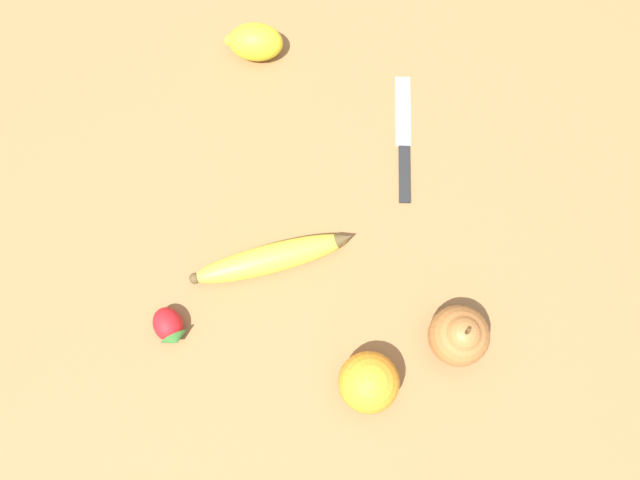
{
  "coord_description": "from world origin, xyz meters",
  "views": [
    {
      "loc": [
        0.03,
        0.28,
        0.86
      ],
      "look_at": [
        0.08,
        0.07,
        0.03
      ],
      "focal_mm": 35.0,
      "sensor_mm": 36.0,
      "label": 1
    }
  ],
  "objects_px": {
    "banana": "(272,258)",
    "strawberry": "(169,327)",
    "orange": "(369,382)",
    "pear": "(459,335)",
    "lemon": "(255,42)",
    "paring_knife": "(404,143)"
  },
  "relations": [
    {
      "from": "paring_knife",
      "to": "strawberry",
      "type": "bearing_deg",
      "value": -138.92
    },
    {
      "from": "banana",
      "to": "orange",
      "type": "height_order",
      "value": "orange"
    },
    {
      "from": "strawberry",
      "to": "lemon",
      "type": "bearing_deg",
      "value": 137.66
    },
    {
      "from": "pear",
      "to": "paring_knife",
      "type": "distance_m",
      "value": 0.29
    },
    {
      "from": "strawberry",
      "to": "lemon",
      "type": "height_order",
      "value": "lemon"
    },
    {
      "from": "banana",
      "to": "strawberry",
      "type": "height_order",
      "value": "banana"
    },
    {
      "from": "banana",
      "to": "pear",
      "type": "relative_size",
      "value": 2.18
    },
    {
      "from": "banana",
      "to": "strawberry",
      "type": "distance_m",
      "value": 0.17
    },
    {
      "from": "orange",
      "to": "lemon",
      "type": "height_order",
      "value": "orange"
    },
    {
      "from": "orange",
      "to": "pear",
      "type": "xyz_separation_m",
      "value": [
        -0.1,
        -0.08,
        0.0
      ]
    },
    {
      "from": "paring_knife",
      "to": "orange",
      "type": "bearing_deg",
      "value": -98.85
    },
    {
      "from": "strawberry",
      "to": "paring_knife",
      "type": "height_order",
      "value": "strawberry"
    },
    {
      "from": "orange",
      "to": "strawberry",
      "type": "distance_m",
      "value": 0.28
    },
    {
      "from": "pear",
      "to": "strawberry",
      "type": "height_order",
      "value": "pear"
    },
    {
      "from": "banana",
      "to": "orange",
      "type": "relative_size",
      "value": 2.72
    },
    {
      "from": "pear",
      "to": "lemon",
      "type": "distance_m",
      "value": 0.52
    },
    {
      "from": "orange",
      "to": "pear",
      "type": "bearing_deg",
      "value": -140.53
    },
    {
      "from": "pear",
      "to": "lemon",
      "type": "relative_size",
      "value": 1.09
    },
    {
      "from": "orange",
      "to": "paring_knife",
      "type": "distance_m",
      "value": 0.35
    },
    {
      "from": "banana",
      "to": "pear",
      "type": "xyz_separation_m",
      "value": [
        -0.26,
        0.05,
        0.02
      ]
    },
    {
      "from": "lemon",
      "to": "paring_knife",
      "type": "height_order",
      "value": "lemon"
    },
    {
      "from": "banana",
      "to": "lemon",
      "type": "xyz_separation_m",
      "value": [
        0.1,
        -0.31,
        0.01
      ]
    }
  ]
}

